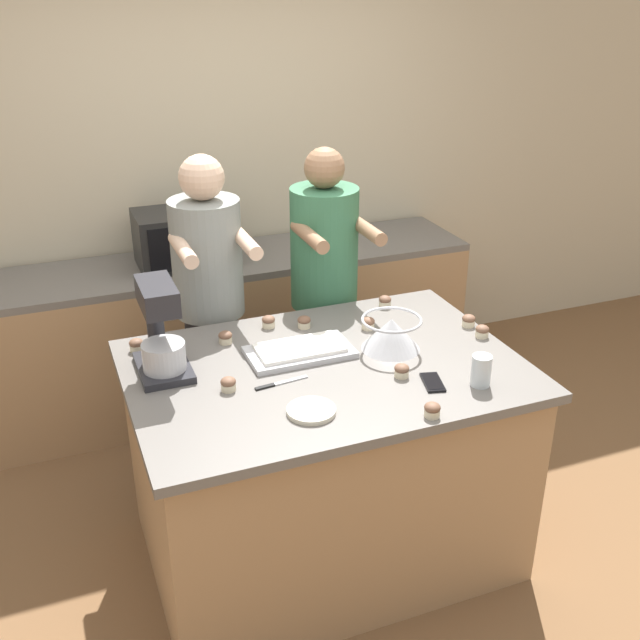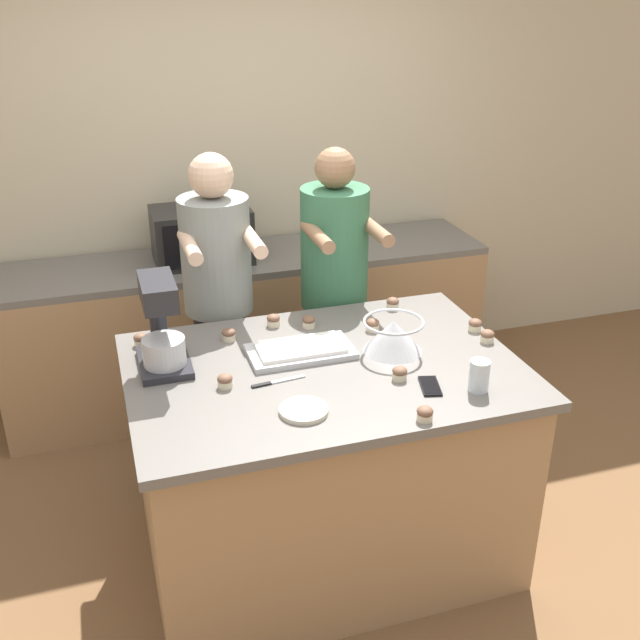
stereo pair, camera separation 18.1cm
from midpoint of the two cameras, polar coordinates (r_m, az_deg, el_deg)
The scene contains 25 objects.
ground_plane at distance 3.57m, azimuth 1.79°, elevation -16.91°, with size 16.00×16.00×0.00m, color brown.
back_wall at distance 4.52m, azimuth -5.73°, elevation 11.67°, with size 10.00×0.06×2.70m.
island_counter at distance 3.27m, azimuth 1.91°, elevation -10.75°, with size 1.57×1.10×0.94m.
back_counter at distance 4.49m, azimuth -4.28°, elevation -0.53°, with size 2.80×0.60×0.90m.
person_left at distance 3.62m, azimuth -6.24°, elevation 0.30°, with size 0.34×0.50×1.67m.
person_right at distance 3.77m, azimuth 2.46°, elevation 1.28°, with size 0.35×0.51×1.65m.
stand_mixer at distance 2.99m, azimuth -10.32°, elevation -0.69°, with size 0.20×0.30×0.38m.
mixing_bowl at distance 3.13m, azimuth 7.24°, elevation -1.15°, with size 0.26×0.26×0.14m.
baking_tray at distance 3.10m, azimuth 0.18°, elevation -2.34°, with size 0.44×0.24×0.04m.
microwave_oven at distance 4.22m, azimuth -7.79°, elevation 6.44°, with size 0.53×0.35×0.30m.
cell_phone at distance 2.91m, azimuth 10.15°, elevation -5.00°, with size 0.10×0.16×0.01m.
drinking_glass at distance 2.90m, azimuth 13.79°, elevation -4.18°, with size 0.08×0.08×0.12m.
small_plate at distance 2.71m, azimuth 0.67°, elevation -6.93°, with size 0.18×0.18×0.02m.
knife at distance 2.90m, azimuth -1.68°, elevation -4.79°, with size 0.22×0.04×0.01m.
cupcake_0 at distance 3.30m, azimuth 14.17°, elevation -1.20°, with size 0.06×0.06×0.05m.
cupcake_1 at distance 3.23m, azimuth -5.39°, elevation -1.13°, with size 0.06×0.06×0.05m.
cupcake_2 at distance 2.94m, azimuth 7.85°, elevation -4.06°, with size 0.06×0.06×0.05m.
cupcake_3 at distance 3.33m, azimuth 0.69°, elevation -0.13°, with size 0.06×0.06×0.05m.
cupcake_4 at distance 3.39m, azimuth 13.23°, elevation -0.38°, with size 0.06×0.06×0.05m.
cupcake_5 at distance 3.24m, azimuth -11.97°, elevation -1.48°, with size 0.06×0.06×0.05m.
cupcake_6 at distance 3.35m, azimuth -2.03°, elevation -0.03°, with size 0.06×0.06×0.05m.
cupcake_7 at distance 2.87m, azimuth -5.47°, elevation -4.66°, with size 0.06×0.06×0.05m.
cupcake_8 at distance 2.70m, azimuth 9.92°, elevation -7.08°, with size 0.06×0.06×0.05m.
cupcake_9 at distance 3.54m, azimuth 7.02°, elevation 1.27°, with size 0.06×0.06×0.05m.
cupcake_10 at distance 3.32m, azimuth 5.59°, elevation -0.37°, with size 0.06×0.06×0.05m.
Camera 2 is at (-0.82, -2.53, 2.39)m, focal length 42.00 mm.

